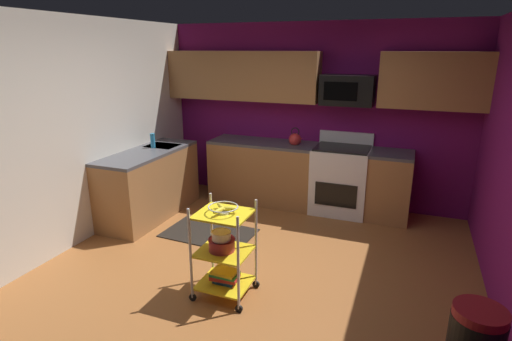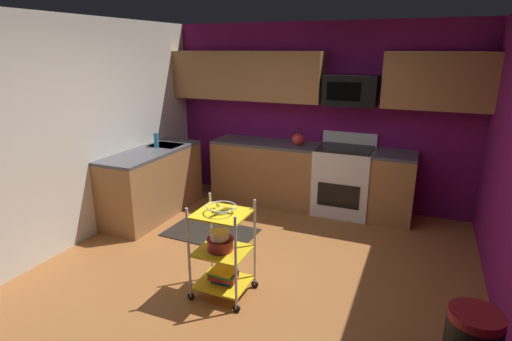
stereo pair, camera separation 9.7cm
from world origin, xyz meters
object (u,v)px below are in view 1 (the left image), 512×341
at_px(fruit_bowl, 223,208).
at_px(dish_soap_bottle, 153,141).
at_px(oven_range, 341,179).
at_px(microwave, 347,90).
at_px(mixing_bowl_large, 222,244).
at_px(mixing_bowl_small, 221,235).
at_px(book_stack, 225,276).
at_px(rolling_cart, 224,251).
at_px(kettle, 295,139).

xyz_separation_m(fruit_bowl, dish_soap_bottle, (-1.82, 1.55, 0.14)).
height_order(oven_range, microwave, microwave).
bearing_deg(mixing_bowl_large, mixing_bowl_small, -71.41).
bearing_deg(microwave, mixing_bowl_large, -104.14).
distance_m(mixing_bowl_large, book_stack, 0.33).
bearing_deg(microwave, rolling_cart, -103.66).
bearing_deg(mixing_bowl_small, book_stack, 48.58).
relative_size(rolling_cart, mixing_bowl_small, 5.03).
xyz_separation_m(fruit_bowl, kettle, (-0.05, 2.46, 0.12)).
bearing_deg(mixing_bowl_small, mixing_bowl_large, 108.59).
height_order(microwave, kettle, microwave).
relative_size(microwave, rolling_cart, 0.77).
height_order(rolling_cart, dish_soap_bottle, dish_soap_bottle).
bearing_deg(rolling_cart, kettle, 91.22).
relative_size(oven_range, dish_soap_bottle, 5.50).
height_order(rolling_cart, mixing_bowl_large, rolling_cart).
relative_size(mixing_bowl_large, mixing_bowl_small, 1.38).
bearing_deg(dish_soap_bottle, mixing_bowl_small, -40.90).
distance_m(rolling_cart, dish_soap_bottle, 2.46).
height_order(book_stack, kettle, kettle).
bearing_deg(oven_range, dish_soap_bottle, -159.53).
bearing_deg(kettle, fruit_bowl, -88.78).
bearing_deg(rolling_cart, book_stack, 82.87).
xyz_separation_m(oven_range, fruit_bowl, (-0.62, -2.46, 0.40)).
height_order(fruit_bowl, kettle, kettle).
distance_m(oven_range, rolling_cart, 2.54).
bearing_deg(oven_range, book_stack, -104.23).
xyz_separation_m(rolling_cart, fruit_bowl, (0.00, 0.00, 0.42)).
bearing_deg(book_stack, oven_range, 75.77).
xyz_separation_m(microwave, mixing_bowl_small, (-0.64, -2.58, -1.08)).
distance_m(kettle, dish_soap_bottle, 1.99).
distance_m(microwave, mixing_bowl_small, 2.87).
bearing_deg(kettle, mixing_bowl_small, -89.17).
bearing_deg(mixing_bowl_large, book_stack, 0.00).
xyz_separation_m(microwave, dish_soap_bottle, (-2.45, -1.02, -0.68)).
relative_size(book_stack, dish_soap_bottle, 1.34).
bearing_deg(book_stack, mixing_bowl_small, -131.42).
distance_m(oven_range, fruit_bowl, 2.57).
distance_m(mixing_bowl_large, dish_soap_bottle, 2.43).
bearing_deg(mixing_bowl_large, fruit_bowl, 0.00).
xyz_separation_m(rolling_cart, mixing_bowl_large, (-0.02, 0.00, 0.07)).
bearing_deg(oven_range, microwave, 90.26).
relative_size(mixing_bowl_small, dish_soap_bottle, 0.91).
distance_m(rolling_cart, mixing_bowl_small, 0.17).
bearing_deg(mixing_bowl_small, fruit_bowl, 48.58).
bearing_deg(kettle, rolling_cart, -88.78).
bearing_deg(fruit_bowl, oven_range, 75.77).
relative_size(oven_range, fruit_bowl, 4.04).
relative_size(fruit_bowl, book_stack, 1.02).
bearing_deg(oven_range, rolling_cart, -104.23).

